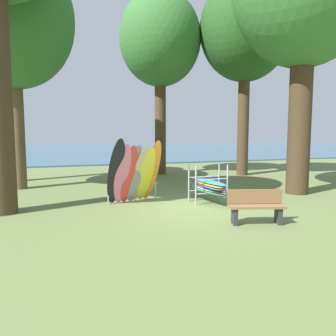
% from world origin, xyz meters
% --- Properties ---
extents(ground_plane, '(80.00, 80.00, 0.00)m').
position_xyz_m(ground_plane, '(0.00, 0.00, 0.00)').
color(ground_plane, olive).
extents(lake_water, '(80.00, 36.00, 0.10)m').
position_xyz_m(lake_water, '(0.00, 31.57, 0.05)').
color(lake_water, '#38607A').
rests_on(lake_water, ground).
extents(tree_mid_behind, '(4.66, 4.66, 9.33)m').
position_xyz_m(tree_mid_behind, '(-5.43, 5.42, 6.60)').
color(tree_mid_behind, brown).
rests_on(tree_mid_behind, ground).
extents(tree_far_left_back, '(3.27, 3.27, 9.53)m').
position_xyz_m(tree_far_left_back, '(-5.82, 7.71, 7.47)').
color(tree_far_left_back, '#42301E').
rests_on(tree_far_left_back, ground).
extents(tree_far_right_back, '(4.66, 4.66, 10.23)m').
position_xyz_m(tree_far_right_back, '(5.35, 6.45, 7.47)').
color(tree_far_right_back, '#4C3823').
rests_on(tree_far_right_back, ground).
extents(tree_deep_back, '(4.27, 4.27, 9.58)m').
position_xyz_m(tree_deep_back, '(1.33, 8.19, 7.03)').
color(tree_deep_back, '#4C3823').
rests_on(tree_deep_back, ground).
extents(leaning_board_pile, '(1.96, 1.41, 2.12)m').
position_xyz_m(leaning_board_pile, '(-1.63, 1.23, 0.97)').
color(leaning_board_pile, black).
rests_on(leaning_board_pile, ground).
extents(board_storage_rack, '(1.15, 2.13, 1.25)m').
position_xyz_m(board_storage_rack, '(0.69, 0.68, 0.55)').
color(board_storage_rack, '#9EA0A5').
rests_on(board_storage_rack, ground).
extents(park_bench, '(1.46, 0.75, 0.85)m').
position_xyz_m(park_bench, '(0.76, -2.05, 0.45)').
color(park_bench, '#2D2D33').
rests_on(park_bench, ground).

